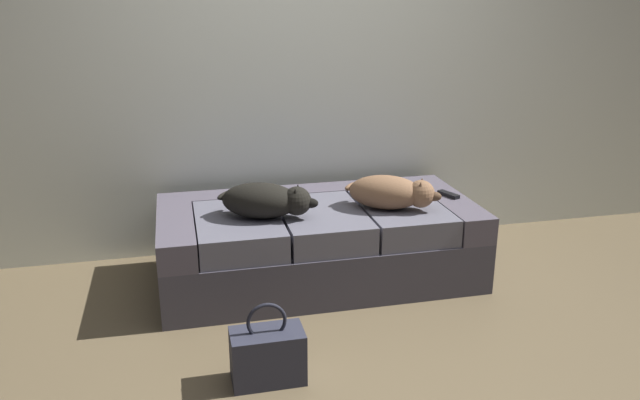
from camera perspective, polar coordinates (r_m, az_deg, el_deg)
ground_plane at (r=2.92m, az=4.82°, el=-15.78°), size 10.00×10.00×0.00m
back_wall at (r=4.07m, az=-2.22°, el=14.98°), size 6.40×0.10×2.80m
couch at (r=3.74m, az=-0.18°, el=-3.83°), size 1.83×0.90×0.46m
dog_dark at (r=3.45m, az=-4.86°, el=-0.04°), size 0.55×0.37×0.19m
dog_tan at (r=3.60m, az=6.50°, el=0.70°), size 0.54×0.40×0.19m
tv_remote at (r=3.90m, az=11.56°, el=0.50°), size 0.09×0.16×0.02m
handbag at (r=2.84m, az=-4.77°, el=-13.81°), size 0.32×0.18×0.38m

